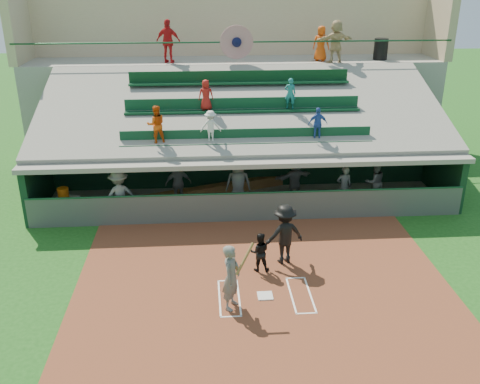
{
  "coord_description": "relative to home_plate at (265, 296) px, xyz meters",
  "views": [
    {
      "loc": [
        -1.65,
        -12.82,
        8.62
      ],
      "look_at": [
        -0.46,
        3.5,
        1.8
      ],
      "focal_mm": 40.0,
      "sensor_mm": 36.0,
      "label": 1
    }
  ],
  "objects": [
    {
      "name": "dugout_player_e",
      "position": [
        3.76,
        6.04,
        0.82
      ],
      "size": [
        0.6,
        0.4,
        1.63
      ],
      "primitive_type": "imported",
      "rotation": [
        0.0,
        0.0,
        3.15
      ],
      "color": "#555853",
      "rests_on": "dugout_floor"
    },
    {
      "name": "home_umpire",
      "position": [
        0.81,
        1.91,
        0.96
      ],
      "size": [
        1.41,
        1.03,
        1.95
      ],
      "primitive_type": "imported",
      "rotation": [
        0.0,
        0.0,
        3.41
      ],
      "color": "black",
      "rests_on": "dirt_slab"
    },
    {
      "name": "concourse_slab",
      "position": [
        0.0,
        13.5,
        2.26
      ],
      "size": [
        20.0,
        3.0,
        4.6
      ],
      "primitive_type": "cube",
      "color": "gray",
      "rests_on": "ground"
    },
    {
      "name": "dugout_floor",
      "position": [
        0.0,
        6.75,
        -0.02
      ],
      "size": [
        16.0,
        3.5,
        0.04
      ],
      "primitive_type": "cube",
      "color": "gray",
      "rests_on": "ground"
    },
    {
      "name": "dugout_player_d",
      "position": [
        1.97,
        6.87,
        0.87
      ],
      "size": [
        1.68,
        1.03,
        1.72
      ],
      "primitive_type": "imported",
      "rotation": [
        0.0,
        0.0,
        3.5
      ],
      "color": "#565954",
      "rests_on": "dugout_floor"
    },
    {
      "name": "dugout_bench",
      "position": [
        -0.03,
        7.96,
        0.21
      ],
      "size": [
        12.78,
        4.88,
        0.4
      ],
      "primitive_type": "cube",
      "rotation": [
        0.0,
        0.0,
        0.34
      ],
      "color": "olive",
      "rests_on": "dugout_floor"
    },
    {
      "name": "trash_bin",
      "position": [
        7.01,
        12.94,
        5.06
      ],
      "size": [
        0.66,
        0.66,
        0.99
      ],
      "primitive_type": "cylinder",
      "color": "black",
      "rests_on": "concourse_slab"
    },
    {
      "name": "home_plate",
      "position": [
        0.0,
        0.0,
        0.0
      ],
      "size": [
        0.43,
        0.43,
        0.03
      ],
      "primitive_type": "cube",
      "color": "silver",
      "rests_on": "dirt_slab"
    },
    {
      "name": "dugout_player_f",
      "position": [
        5.09,
        6.38,
        0.84
      ],
      "size": [
        0.92,
        0.78,
        1.67
      ],
      "primitive_type": "imported",
      "rotation": [
        0.0,
        0.0,
        3.34
      ],
      "color": "#575954",
      "rests_on": "dugout_floor"
    },
    {
      "name": "water_cooler",
      "position": [
        -6.87,
        5.87,
        0.92
      ],
      "size": [
        0.41,
        0.41,
        0.41
      ],
      "primitive_type": "cylinder",
      "color": "#D55C0C",
      "rests_on": "white_table"
    },
    {
      "name": "batters_box_chalk",
      "position": [
        0.0,
        0.0,
        -0.01
      ],
      "size": [
        2.65,
        1.85,
        0.01
      ],
      "color": "white",
      "rests_on": "dirt_slab"
    },
    {
      "name": "batter_at_plate",
      "position": [
        -0.98,
        -0.44,
        0.94
      ],
      "size": [
        0.98,
        0.83,
        1.95
      ],
      "color": "#565853",
      "rests_on": "dirt_slab"
    },
    {
      "name": "catcher",
      "position": [
        -0.01,
        1.45,
        0.62
      ],
      "size": [
        0.64,
        0.51,
        1.26
      ],
      "primitive_type": "imported",
      "rotation": [
        0.0,
        0.0,
        3.08
      ],
      "color": "black",
      "rests_on": "dirt_slab"
    },
    {
      "name": "white_table",
      "position": [
        -6.8,
        5.93,
        0.36
      ],
      "size": [
        0.96,
        0.82,
        0.71
      ],
      "primitive_type": "cube",
      "rotation": [
        0.0,
        0.0,
        -0.29
      ],
      "color": "white",
      "rests_on": "dugout_floor"
    },
    {
      "name": "concourse_staff_b",
      "position": [
        4.04,
        12.76,
        5.37
      ],
      "size": [
        0.93,
        0.78,
        1.62
      ],
      "primitive_type": "imported",
      "rotation": [
        0.0,
        0.0,
        2.75
      ],
      "color": "#C8440B",
      "rests_on": "concourse_slab"
    },
    {
      "name": "concourse_staff_a",
      "position": [
        -3.1,
        12.68,
        5.55
      ],
      "size": [
        1.24,
        0.8,
        1.96
      ],
      "primitive_type": "imported",
      "rotation": [
        0.0,
        0.0,
        2.84
      ],
      "color": "red",
      "rests_on": "concourse_slab"
    },
    {
      "name": "concourse_staff_c",
      "position": [
        4.62,
        12.24,
        5.53
      ],
      "size": [
        1.86,
        0.92,
        1.92
      ],
      "primitive_type": "imported",
      "rotation": [
        0.0,
        0.0,
        3.35
      ],
      "color": "tan",
      "rests_on": "concourse_slab"
    },
    {
      "name": "ground",
      "position": [
        0.0,
        0.0,
        -0.04
      ],
      "size": [
        100.0,
        100.0,
        0.0
      ],
      "primitive_type": "plane",
      "color": "#194C15",
      "rests_on": "ground"
    },
    {
      "name": "dugout_player_c",
      "position": [
        -0.34,
        6.16,
        1.0
      ],
      "size": [
        1.0,
        0.68,
        1.99
      ],
      "primitive_type": "imported",
      "rotation": [
        0.0,
        0.0,
        3.09
      ],
      "color": "#565853",
      "rests_on": "dugout_floor"
    },
    {
      "name": "grandstand",
      "position": [
        -0.01,
        10.51,
        2.22
      ],
      "size": [
        20.4,
        10.4,
        7.8
      ],
      "color": "#4F544F",
      "rests_on": "ground"
    },
    {
      "name": "dirt_slab",
      "position": [
        0.0,
        0.5,
        -0.03
      ],
      "size": [
        11.0,
        9.0,
        0.02
      ],
      "primitive_type": "cube",
      "color": "brown",
      "rests_on": "ground"
    },
    {
      "name": "dugout_player_b",
      "position": [
        -2.65,
        6.68,
        0.88
      ],
      "size": [
        1.08,
        0.58,
        1.74
      ],
      "primitive_type": "imported",
      "rotation": [
        0.0,
        0.0,
        3.3
      ],
      "color": "#5E615B",
      "rests_on": "dugout_floor"
    },
    {
      "name": "dugout_player_a",
      "position": [
        -4.75,
        5.42,
        0.98
      ],
      "size": [
        1.43,
        1.13,
        1.94
      ],
      "primitive_type": "imported",
      "rotation": [
        0.0,
        0.0,
        3.52
      ],
      "color": "#60635D",
      "rests_on": "dugout_floor"
    }
  ]
}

